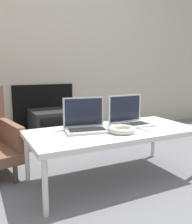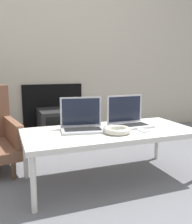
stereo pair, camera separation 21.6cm
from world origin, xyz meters
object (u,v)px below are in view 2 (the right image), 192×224
at_px(headphones, 117,130).
at_px(tv, 58,125).
at_px(laptop_left, 82,123).
at_px(laptop_right, 128,119).
at_px(phone, 142,130).

relative_size(headphones, tv, 0.41).
height_order(laptop_left, tv, laptop_left).
bearing_deg(laptop_right, tv, 104.56).
distance_m(phone, tv, 1.41).
bearing_deg(phone, laptop_right, 96.81).
height_order(laptop_right, headphones, laptop_right).
xyz_separation_m(laptop_right, phone, (0.02, -0.19, -0.05)).
relative_size(laptop_left, headphones, 1.72).
distance_m(laptop_right, phone, 0.19).
bearing_deg(headphones, laptop_right, 44.08).
distance_m(headphones, tv, 1.37).
distance_m(laptop_left, laptop_right, 0.40).
height_order(laptop_right, tv, laptop_right).
height_order(headphones, tv, headphones).
bearing_deg(laptop_left, phone, -13.88).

